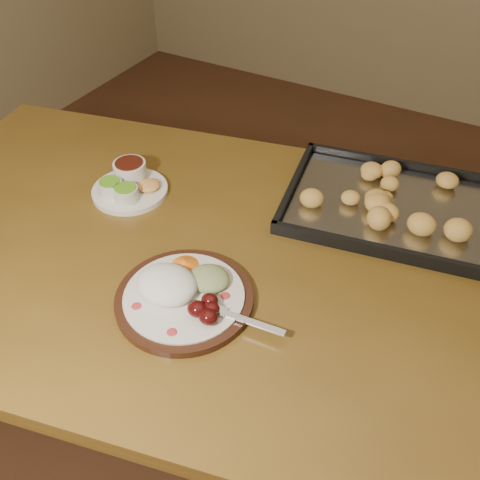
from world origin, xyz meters
The scene contains 5 objects.
ground centered at (0.00, 0.00, 0.00)m, with size 4.00×4.00×0.00m, color #502B1B.
dining_table centered at (-0.16, -0.29, 0.65)m, with size 1.65×1.19×0.75m.
dinner_plate centered at (-0.13, -0.43, 0.77)m, with size 0.34×0.26×0.06m.
condiment_saucer centered at (-0.43, -0.20, 0.77)m, with size 0.18×0.18×0.06m.
baking_tray centered at (0.14, 0.03, 0.77)m, with size 0.52×0.42×0.05m.
Camera 1 is at (0.30, -0.98, 1.51)m, focal length 40.00 mm.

